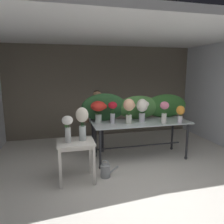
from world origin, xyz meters
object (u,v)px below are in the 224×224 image
object	(u,v)px
vase_cream_lisianthus_tall	(82,121)
vase_white_roses_tall	(68,126)
vase_scarlet_roses	(98,108)
vase_peach_carnations	(129,108)
display_table_glass	(141,127)
vase_sunset_hydrangea	(180,113)
vase_crimson_tulips	(113,110)
watering_can	(106,171)
vase_rosy_dahlias	(164,111)
vase_ivory_stock	(142,108)
florist	(97,115)
side_table_white	(76,148)

from	to	relation	value
vase_cream_lisianthus_tall	vase_white_roses_tall	bearing A→B (deg)	-168.67
vase_scarlet_roses	vase_peach_carnations	world-z (taller)	vase_peach_carnations
vase_scarlet_roses	vase_cream_lisianthus_tall	xyz separation A→B (m)	(-0.44, -0.76, -0.07)
display_table_glass	vase_sunset_hydrangea	world-z (taller)	vase_sunset_hydrangea
vase_crimson_tulips	vase_cream_lisianthus_tall	size ratio (longest dim) A/B	0.78
vase_white_roses_tall	vase_cream_lisianthus_tall	xyz separation A→B (m)	(0.26, 0.05, 0.08)
vase_crimson_tulips	display_table_glass	bearing A→B (deg)	-2.58
display_table_glass	watering_can	xyz separation A→B (m)	(-0.96, -0.69, -0.60)
watering_can	vase_cream_lisianthus_tall	bearing A→B (deg)	171.14
vase_rosy_dahlias	vase_crimson_tulips	xyz separation A→B (m)	(-1.04, 0.33, -0.00)
vase_ivory_stock	vase_peach_carnations	size ratio (longest dim) A/B	0.95
vase_ivory_stock	vase_scarlet_roses	size ratio (longest dim) A/B	1.07
vase_scarlet_roses	watering_can	distance (m)	1.34
display_table_glass	vase_sunset_hydrangea	xyz separation A→B (m)	(0.77, -0.33, 0.36)
florist	vase_rosy_dahlias	distance (m)	1.57
florist	vase_ivory_stock	distance (m)	1.11
side_table_white	vase_peach_carnations	distance (m)	1.43
vase_rosy_dahlias	vase_scarlet_roses	bearing A→B (deg)	161.81
vase_ivory_stock	florist	bearing A→B (deg)	145.35
vase_peach_carnations	florist	bearing A→B (deg)	127.59
vase_ivory_stock	vase_white_roses_tall	xyz separation A→B (m)	(-1.65, -0.66, -0.14)
vase_crimson_tulips	vase_ivory_stock	bearing A→B (deg)	-4.13
vase_white_roses_tall	watering_can	world-z (taller)	vase_white_roses_tall
florist	vase_scarlet_roses	bearing A→B (deg)	-97.16
side_table_white	vase_cream_lisianthus_tall	world-z (taller)	vase_cream_lisianthus_tall
vase_cream_lisianthus_tall	watering_can	distance (m)	1.06
florist	vase_rosy_dahlias	xyz separation A→B (m)	(1.27, -0.90, 0.21)
vase_cream_lisianthus_tall	display_table_glass	bearing A→B (deg)	24.61
vase_ivory_stock	vase_cream_lisianthus_tall	size ratio (longest dim) A/B	0.85
vase_crimson_tulips	vase_cream_lisianthus_tall	world-z (taller)	vase_cream_lisianthus_tall
vase_crimson_tulips	watering_can	bearing A→B (deg)	-114.00
vase_rosy_dahlias	watering_can	xyz separation A→B (m)	(-1.36, -0.39, -1.02)
vase_white_roses_tall	display_table_glass	bearing A→B (deg)	22.64
vase_rosy_dahlias	vase_cream_lisianthus_tall	bearing A→B (deg)	-169.67
vase_sunset_hydrangea	side_table_white	bearing A→B (deg)	-171.28
side_table_white	florist	size ratio (longest dim) A/B	0.49
vase_ivory_stock	vase_cream_lisianthus_tall	xyz separation A→B (m)	(-1.39, -0.61, -0.07)
vase_sunset_hydrangea	vase_ivory_stock	bearing A→B (deg)	157.47
vase_ivory_stock	watering_can	bearing A→B (deg)	-145.59
vase_sunset_hydrangea	vase_rosy_dahlias	size ratio (longest dim) A/B	0.79
florist	side_table_white	bearing A→B (deg)	-116.14
vase_cream_lisianthus_tall	side_table_white	bearing A→B (deg)	-158.01
display_table_glass	vase_peach_carnations	bearing A→B (deg)	-159.41
florist	vase_rosy_dahlias	world-z (taller)	florist
side_table_white	vase_sunset_hydrangea	size ratio (longest dim) A/B	1.93
vase_ivory_stock	vase_cream_lisianthus_tall	bearing A→B (deg)	-156.33
vase_peach_carnations	vase_cream_lisianthus_tall	world-z (taller)	vase_peach_carnations
florist	vase_scarlet_roses	xyz separation A→B (m)	(-0.06, -0.46, 0.24)
display_table_glass	vase_sunset_hydrangea	bearing A→B (deg)	-23.20
vase_peach_carnations	vase_crimson_tulips	distance (m)	0.36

